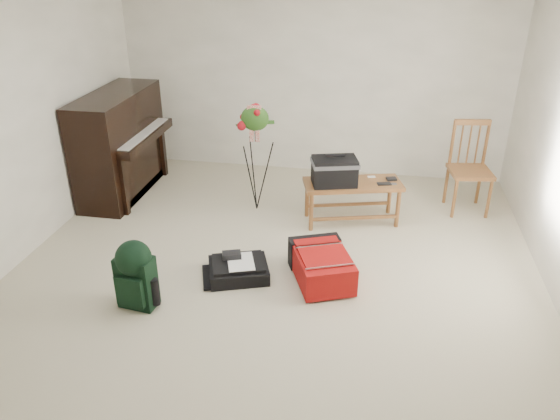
% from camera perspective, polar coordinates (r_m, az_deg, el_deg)
% --- Properties ---
extents(floor, '(5.00, 5.50, 0.01)m').
position_cam_1_polar(floor, '(5.18, -0.82, -7.08)').
color(floor, beige).
rests_on(floor, ground).
extents(wall_back, '(5.00, 0.04, 2.50)m').
position_cam_1_polar(wall_back, '(7.21, 3.44, 13.55)').
color(wall_back, white).
rests_on(wall_back, floor).
extents(wall_left, '(0.04, 5.50, 2.50)m').
position_cam_1_polar(wall_left, '(5.63, -26.96, 6.95)').
color(wall_left, white).
rests_on(wall_left, floor).
extents(piano, '(0.71, 1.50, 1.25)m').
position_cam_1_polar(piano, '(6.95, -16.29, 6.42)').
color(piano, black).
rests_on(piano, floor).
extents(bench, '(1.13, 0.69, 0.82)m').
position_cam_1_polar(bench, '(5.96, 6.25, 3.80)').
color(bench, brown).
rests_on(bench, floor).
extents(dining_chair, '(0.51, 0.51, 1.04)m').
position_cam_1_polar(dining_chair, '(6.61, 19.25, 4.10)').
color(dining_chair, brown).
rests_on(dining_chair, floor).
extents(red_suitcase, '(0.70, 0.85, 0.30)m').
position_cam_1_polar(red_suitcase, '(5.11, 4.45, -5.51)').
color(red_suitcase, '#B71807').
rests_on(red_suitcase, floor).
extents(black_duffel, '(0.66, 0.59, 0.23)m').
position_cam_1_polar(black_duffel, '(5.16, -4.37, -6.16)').
color(black_duffel, black).
rests_on(black_duffel, floor).
extents(green_backpack, '(0.34, 0.31, 0.63)m').
position_cam_1_polar(green_backpack, '(4.79, -14.92, -6.22)').
color(green_backpack, black).
rests_on(green_backpack, floor).
extents(flower_stand, '(0.41, 0.41, 1.28)m').
position_cam_1_polar(flower_stand, '(6.21, -2.55, 5.33)').
color(flower_stand, black).
rests_on(flower_stand, floor).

